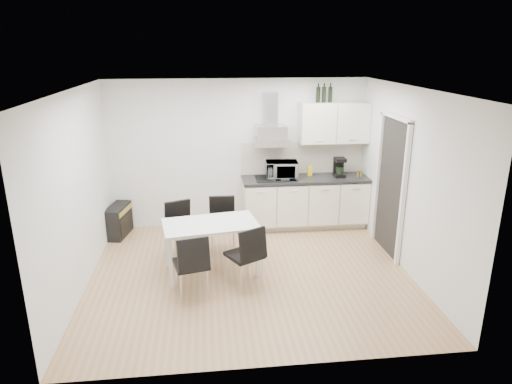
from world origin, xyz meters
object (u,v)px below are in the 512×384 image
at_px(kitchenette, 307,182).
at_px(chair_far_right, 223,226).
at_px(chair_near_left, 191,265).
at_px(guitar_amp, 119,221).
at_px(dining_table, 210,229).
at_px(chair_far_left, 182,232).
at_px(chair_near_right, 245,256).
at_px(floor_speaker, 176,221).

bearing_deg(kitchenette, chair_far_right, -147.93).
bearing_deg(chair_near_left, guitar_amp, 107.99).
distance_m(dining_table, chair_far_left, 0.68).
xyz_separation_m(chair_near_left, chair_near_right, (0.71, 0.19, 0.00)).
distance_m(kitchenette, chair_far_left, 2.45).
bearing_deg(chair_near_right, chair_near_left, 166.12).
xyz_separation_m(dining_table, chair_near_left, (-0.27, -0.64, -0.22)).
height_order(chair_far_right, floor_speaker, chair_far_right).
bearing_deg(chair_near_left, chair_far_left, 84.91).
xyz_separation_m(chair_far_right, chair_near_right, (0.25, -1.08, 0.00)).
height_order(dining_table, guitar_amp, dining_table).
distance_m(chair_far_right, floor_speaker, 1.41).
bearing_deg(chair_far_left, chair_near_left, 76.86).
xyz_separation_m(dining_table, chair_far_right, (0.19, 0.62, -0.22)).
height_order(dining_table, chair_near_left, chair_near_left).
xyz_separation_m(chair_far_left, floor_speaker, (-0.17, 1.27, -0.31)).
relative_size(chair_far_left, chair_near_right, 1.00).
relative_size(chair_near_right, guitar_amp, 1.29).
height_order(chair_near_left, chair_near_right, same).
relative_size(chair_far_right, floor_speaker, 3.40).
distance_m(chair_near_left, floor_speaker, 2.44).
bearing_deg(chair_far_right, guitar_amp, -25.34).
bearing_deg(chair_far_left, dining_table, 110.01).
xyz_separation_m(kitchenette, dining_table, (-1.74, -1.59, -0.17)).
bearing_deg(guitar_amp, dining_table, -32.87).
xyz_separation_m(dining_table, guitar_amp, (-1.55, 1.51, -0.39)).
bearing_deg(dining_table, guitar_amp, 126.97).
relative_size(chair_near_left, chair_near_right, 1.00).
distance_m(kitchenette, chair_near_left, 3.02).
bearing_deg(guitar_amp, chair_near_right, -33.22).
bearing_deg(kitchenette, dining_table, -137.51).
distance_m(chair_far_right, chair_near_right, 1.10).
distance_m(kitchenette, chair_far_right, 1.86).
height_order(chair_near_right, floor_speaker, chair_near_right).
distance_m(chair_far_right, guitar_amp, 1.96).
relative_size(dining_table, guitar_amp, 2.05).
height_order(kitchenette, dining_table, kitchenette).
distance_m(chair_near_right, guitar_amp, 2.80).
xyz_separation_m(kitchenette, chair_far_left, (-2.16, -1.11, -0.39)).
xyz_separation_m(guitar_amp, floor_speaker, (0.96, 0.25, -0.14)).
relative_size(kitchenette, chair_near_left, 2.86).
xyz_separation_m(chair_far_left, chair_near_left, (0.15, -1.12, 0.00)).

